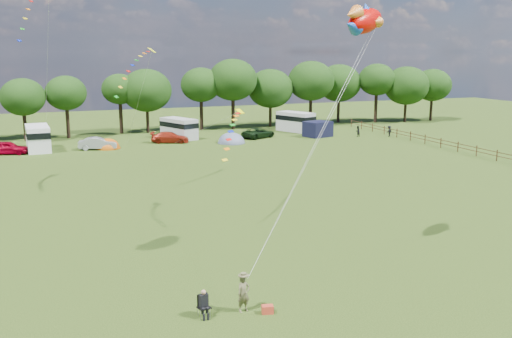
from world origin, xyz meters
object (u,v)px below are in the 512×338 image
object	(u,v)px
kite_flyer	(244,294)
walker_a	(358,131)
car_c	(170,137)
car_b	(98,143)
car_d	(259,133)
campervan_b	(38,137)
campervan_d	(296,121)
walker_b	(389,131)
tent_orange	(108,148)
car_a	(8,148)
camp_chair	(203,300)
fish_kite	(363,21)
campervan_c	(179,128)
tent_greyblue	(231,143)

from	to	relation	value
kite_flyer	walker_a	xyz separation A→B (m)	(32.20, 44.41, -0.10)
car_c	walker_a	size ratio (longest dim) A/B	3.09
car_b	kite_flyer	distance (m)	46.20
car_d	car_b	bearing A→B (deg)	70.65
campervan_b	kite_flyer	size ratio (longest dim) A/B	3.59
car_c	campervan_d	bearing A→B (deg)	-57.80
kite_flyer	walker_b	xyz separation A→B (m)	(36.26, 42.98, -0.10)
car_b	campervan_d	bearing A→B (deg)	-67.64
car_d	campervan_d	bearing A→B (deg)	-85.88
tent_orange	walker_a	distance (m)	32.79
car_c	walker_b	xyz separation A→B (m)	(28.91, -5.20, 0.05)
car_a	camp_chair	world-z (taller)	car_a
fish_kite	walker_b	bearing A→B (deg)	23.38
car_b	car_d	bearing A→B (deg)	-74.19
car_b	walker_a	bearing A→B (deg)	-82.34
tent_orange	camp_chair	world-z (taller)	camp_chair
car_b	campervan_b	bearing A→B (deg)	84.69
campervan_b	kite_flyer	distance (m)	48.73
car_b	kite_flyer	world-z (taller)	kite_flyer
campervan_c	kite_flyer	bearing A→B (deg)	146.94
camp_chair	car_d	bearing A→B (deg)	51.81
car_d	walker_a	distance (m)	13.44
campervan_b	camp_chair	size ratio (longest dim) A/B	4.77
campervan_b	tent_greyblue	bearing A→B (deg)	-99.98
car_b	campervan_d	xyz separation A→B (m)	(28.16, 5.84, 0.77)
campervan_c	campervan_d	xyz separation A→B (m)	(17.28, 0.91, 0.05)
car_c	kite_flyer	bearing A→B (deg)	-167.78
campervan_d	walker_a	bearing A→B (deg)	-166.44
campervan_d	walker_b	distance (m)	13.32
kite_flyer	campervan_c	bearing A→B (deg)	68.02
car_b	fish_kite	world-z (taller)	fish_kite
walker_b	walker_a	bearing A→B (deg)	-40.47
kite_flyer	walker_a	size ratio (longest dim) A/B	1.13
campervan_d	campervan_b	bearing A→B (deg)	73.18
car_d	campervan_d	size ratio (longest dim) A/B	0.79
campervan_c	tent_greyblue	bearing A→B (deg)	-160.80
walker_a	kite_flyer	bearing A→B (deg)	32.03
car_b	tent_orange	bearing A→B (deg)	-60.50
campervan_d	car_c	bearing A→B (deg)	77.95
fish_kite	car_d	bearing A→B (deg)	44.90
fish_kite	campervan_c	bearing A→B (deg)	57.74
car_b	walker_b	world-z (taller)	walker_b
car_b	campervan_c	world-z (taller)	campervan_c
tent_greyblue	campervan_d	bearing A→B (deg)	29.52
walker_b	car_c	bearing A→B (deg)	-31.25
car_c	tent_orange	distance (m)	8.04
car_c	tent_greyblue	distance (m)	7.78
campervan_d	walker_a	distance (m)	9.54
car_a	campervan_d	size ratio (longest dim) A/B	0.73
kite_flyer	walker_a	bearing A→B (deg)	42.28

